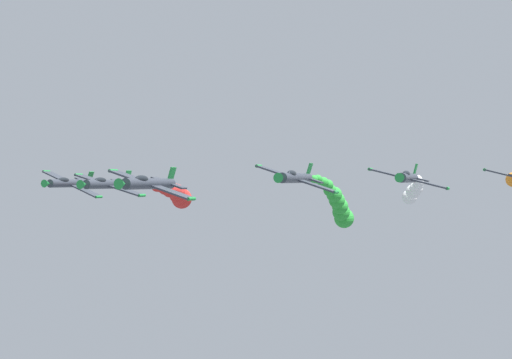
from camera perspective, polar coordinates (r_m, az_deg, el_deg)
name	(u,v)px	position (r m, az deg, el deg)	size (l,w,h in m)	color
airplane_lead	(149,183)	(71.59, -8.48, -0.30)	(9.23, 10.35, 3.40)	#333842
airplane_left_inner	(295,178)	(77.54, 3.12, 0.14)	(9.21, 10.35, 3.44)	#333842
smoke_trail_left_inner	(338,206)	(98.28, 6.54, -2.10)	(3.20, 20.58, 7.46)	green
airplane_right_inner	(107,184)	(88.29, -11.69, -0.35)	(9.31, 10.35, 3.27)	#333842
smoke_trail_right_inner	(176,194)	(110.33, -6.35, -1.16)	(6.78, 23.85, 4.69)	red
airplane_left_outer	(408,178)	(85.19, 11.90, 0.15)	(9.36, 10.35, 3.17)	#333842
smoke_trail_left_outer	(414,191)	(102.82, 12.36, -0.87)	(4.68, 15.24, 4.17)	white
airplane_right_outer	(70,183)	(101.32, -14.51, -0.28)	(8.99, 10.35, 3.93)	#333842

